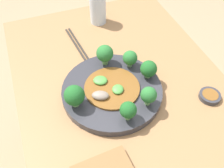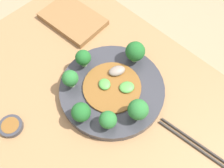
# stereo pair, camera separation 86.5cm
# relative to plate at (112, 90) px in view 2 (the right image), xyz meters

# --- Properties ---
(ground_plane) EXTENTS (8.00, 8.00, 0.00)m
(ground_plane) POSITION_rel_plate_xyz_m (-0.01, 0.05, -0.72)
(ground_plane) COLOR #9E8460
(table) EXTENTS (0.98, 0.66, 0.71)m
(table) POSITION_rel_plate_xyz_m (-0.01, 0.05, -0.37)
(table) COLOR olive
(table) RESTS_ON ground_plane
(plate) EXTENTS (0.31, 0.31, 0.02)m
(plate) POSITION_rel_plate_xyz_m (0.00, 0.00, 0.00)
(plate) COLOR #333338
(plate) RESTS_ON table
(broccoli_east) EXTENTS (0.05, 0.05, 0.06)m
(broccoli_east) POSITION_rel_plate_xyz_m (0.12, 0.00, 0.05)
(broccoli_east) COLOR #7AAD5B
(broccoli_east) RESTS_ON plate
(broccoli_northwest) EXTENTS (0.05, 0.05, 0.06)m
(broccoli_northwest) POSITION_rel_plate_xyz_m (-0.07, 0.09, 0.05)
(broccoli_northwest) COLOR #89B76B
(broccoli_northwest) RESTS_ON plate
(broccoli_south) EXTENTS (0.06, 0.06, 0.07)m
(broccoli_south) POSITION_rel_plate_xyz_m (0.02, -0.12, 0.05)
(broccoli_south) COLOR #7AAD5B
(broccoli_south) RESTS_ON plate
(broccoli_northeast) EXTENTS (0.05, 0.05, 0.06)m
(broccoli_northeast) POSITION_rel_plate_xyz_m (0.09, 0.08, 0.05)
(broccoli_northeast) COLOR #7AAD5B
(broccoli_northeast) RESTS_ON plate
(broccoli_west) EXTENTS (0.06, 0.06, 0.07)m
(broccoli_west) POSITION_rel_plate_xyz_m (-0.11, 0.02, 0.05)
(broccoli_west) COLOR #70A356
(broccoli_west) RESTS_ON plate
(broccoli_north) EXTENTS (0.05, 0.05, 0.06)m
(broccoli_north) POSITION_rel_plate_xyz_m (-0.01, 0.12, 0.05)
(broccoli_north) COLOR #70A356
(broccoli_north) RESTS_ON plate
(stirfry_center) EXTENTS (0.17, 0.17, 0.02)m
(stirfry_center) POSITION_rel_plate_xyz_m (0.00, -0.01, 0.02)
(stirfry_center) COLOR brown
(stirfry_center) RESTS_ON plate
(chopsticks) EXTENTS (0.20, 0.04, 0.01)m
(chopsticks) POSITION_rel_plate_xyz_m (-0.26, -0.04, -0.01)
(chopsticks) COLOR #2D2823
(chopsticks) RESTS_ON table
(sauce_dish) EXTENTS (0.06, 0.06, 0.02)m
(sauce_dish) POSITION_rel_plate_xyz_m (0.12, 0.27, -0.00)
(sauce_dish) COLOR #333338
(sauce_dish) RESTS_ON table
(cutting_board) EXTENTS (0.22, 0.16, 0.02)m
(cutting_board) POSITION_rel_plate_xyz_m (0.29, -0.10, -0.00)
(cutting_board) COLOR brown
(cutting_board) RESTS_ON table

